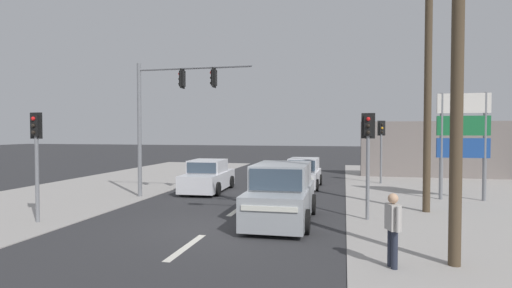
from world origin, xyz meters
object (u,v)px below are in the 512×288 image
Objects in this scene: suv_crossing_left at (281,195)px; pedestal_signal_left_kerb at (36,148)px; shopping_plaza_sign at (463,131)px; utility_pole_foreground_right at (452,12)px; sedan_oncoming_mid at (208,177)px; pedestrian_at_kerb at (393,226)px; traffic_signal_mast at (166,104)px; utility_pole_midground_right at (428,57)px; pedestal_signal_far_median at (381,141)px; hatchback_oncoming_near at (303,174)px; pedestal_signal_right_kerb at (368,148)px.

pedestal_signal_left_kerb is at bearing -166.03° from suv_crossing_left.
utility_pole_foreground_right is at bearing -106.47° from shopping_plaza_sign.
sedan_oncoming_mid is 12.30m from pedestrian_at_kerb.
shopping_plaza_sign is at bearing 9.51° from traffic_signal_mast.
suv_crossing_left is (7.66, 1.91, -1.53)m from pedestal_signal_left_kerb.
utility_pole_foreground_right is 13.64m from sedan_oncoming_mid.
utility_pole_foreground_right is 1.71× the size of traffic_signal_mast.
utility_pole_midground_right is at bearing 73.76° from pedestrian_at_kerb.
utility_pole_midground_right is at bearing 27.76° from suv_crossing_left.
shopping_plaza_sign is at bearing -0.73° from sedan_oncoming_mid.
sedan_oncoming_mid is at bearing -150.74° from pedestal_signal_far_median.
utility_pole_foreground_right reaches higher than pedestal_signal_far_median.
utility_pole_midground_right is 9.00m from hatchback_oncoming_near.
pedestal_signal_far_median is (9.73, 7.07, -1.73)m from traffic_signal_mast.
utility_pole_foreground_right reaches higher than traffic_signal_mast.
utility_pole_midground_right is 1.80× the size of traffic_signal_mast.
pedestal_signal_left_kerb is at bearing -160.33° from utility_pole_midground_right.
suv_crossing_left is at bearing -31.43° from traffic_signal_mast.
utility_pole_midground_right is 7.32m from suv_crossing_left.
suv_crossing_left is at bearing 13.97° from pedestal_signal_left_kerb.
shopping_plaza_sign reaches higher than hatchback_oncoming_near.
suv_crossing_left is at bearing -152.24° from utility_pole_midground_right.
traffic_signal_mast is at bearing -143.99° from pedestal_signal_far_median.
pedestrian_at_kerb is at bearing -86.79° from pedestal_signal_right_kerb.
sedan_oncoming_mid is (-7.32, 4.97, -1.71)m from pedestal_signal_right_kerb.
utility_pole_midground_right is 10.78m from traffic_signal_mast.
traffic_signal_mast is at bearing -139.97° from hatchback_oncoming_near.
sedan_oncoming_mid is at bearing 128.07° from pedestrian_at_kerb.
utility_pole_midground_right is 3.03× the size of pedestal_signal_right_kerb.
pedestal_signal_far_median is (1.26, 9.77, 0.00)m from pedestal_signal_right_kerb.
pedestal_signal_right_kerb and pedestal_signal_far_median have the same top height.
sedan_oncoming_mid is (-11.49, 0.15, -2.28)m from shopping_plaza_sign.
utility_pole_midground_right is 4.28m from pedestal_signal_right_kerb.
sedan_oncoming_mid is 5.07m from hatchback_oncoming_near.
pedestal_signal_right_kerb is at bearing -130.84° from shopping_plaza_sign.
pedestal_signal_right_kerb is at bearing 109.02° from utility_pole_foreground_right.
utility_pole_foreground_right is at bearing -69.58° from hatchback_oncoming_near.
pedestal_signal_left_kerb is at bearing -165.54° from pedestal_signal_right_kerb.
utility_pole_foreground_right is 2.89× the size of pedestal_signal_far_median.
sedan_oncoming_mid is (-8.80, 9.24, -4.81)m from utility_pole_foreground_right.
pedestal_signal_left_kerb and pedestal_signal_far_median have the same top height.
sedan_oncoming_mid is 2.64× the size of pedestrian_at_kerb.
utility_pole_midground_right is 2.51× the size of sedan_oncoming_mid.
shopping_plaza_sign is at bearing 73.53° from utility_pole_foreground_right.
utility_pole_foreground_right reaches higher than pedestal_signal_left_kerb.
hatchback_oncoming_near is (-7.04, 2.58, -2.28)m from shopping_plaza_sign.
pedestrian_at_kerb reaches higher than hatchback_oncoming_near.
pedestal_signal_right_kerb is at bearing -17.70° from traffic_signal_mast.
pedestal_signal_left_kerb reaches higher than pedestrian_at_kerb.
hatchback_oncoming_near is 8.19m from suv_crossing_left.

